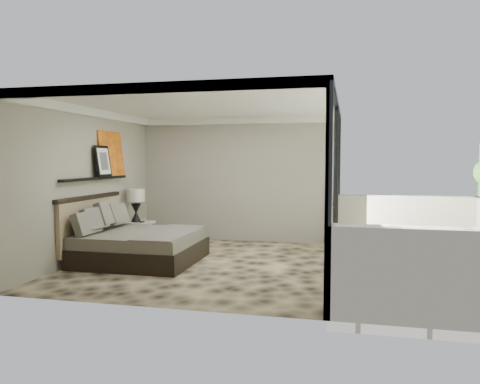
% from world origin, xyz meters
% --- Properties ---
extents(floor, '(5.00, 5.00, 0.00)m').
position_xyz_m(floor, '(0.00, 0.00, 0.00)').
color(floor, black).
rests_on(floor, ground).
extents(ceiling, '(4.50, 5.00, 0.02)m').
position_xyz_m(ceiling, '(0.00, 0.00, 2.79)').
color(ceiling, silver).
rests_on(ceiling, back_wall).
extents(back_wall, '(4.50, 0.02, 2.80)m').
position_xyz_m(back_wall, '(0.00, 2.49, 1.40)').
color(back_wall, gray).
rests_on(back_wall, floor).
extents(left_wall, '(0.02, 5.00, 2.80)m').
position_xyz_m(left_wall, '(-2.24, 0.00, 1.40)').
color(left_wall, gray).
rests_on(left_wall, floor).
extents(glass_wall, '(0.08, 5.00, 2.80)m').
position_xyz_m(glass_wall, '(2.25, 0.00, 1.40)').
color(glass_wall, white).
rests_on(glass_wall, floor).
extents(terrace_slab, '(3.00, 5.00, 0.12)m').
position_xyz_m(terrace_slab, '(3.75, 0.00, -0.06)').
color(terrace_slab, beige).
rests_on(terrace_slab, ground).
extents(picture_ledge, '(0.12, 2.20, 0.05)m').
position_xyz_m(picture_ledge, '(-2.18, 0.10, 1.50)').
color(picture_ledge, black).
rests_on(picture_ledge, left_wall).
extents(bed, '(2.06, 2.00, 1.14)m').
position_xyz_m(bed, '(-1.29, -0.09, 0.34)').
color(bed, black).
rests_on(bed, floor).
extents(nightstand, '(0.60, 0.60, 0.55)m').
position_xyz_m(nightstand, '(-1.93, 1.40, 0.27)').
color(nightstand, black).
rests_on(nightstand, floor).
extents(table_lamp, '(0.39, 0.39, 0.70)m').
position_xyz_m(table_lamp, '(-1.97, 1.35, 0.97)').
color(table_lamp, black).
rests_on(table_lamp, nightstand).
extents(abstract_canvas, '(0.13, 0.90, 0.90)m').
position_xyz_m(abstract_canvas, '(-2.19, 0.74, 1.97)').
color(abstract_canvas, '#AF0F12').
rests_on(abstract_canvas, picture_ledge).
extents(framed_print, '(0.11, 0.50, 0.60)m').
position_xyz_m(framed_print, '(-2.14, 0.31, 1.82)').
color(framed_print, black).
rests_on(framed_print, picture_ledge).
extents(ottoman, '(0.61, 0.61, 0.52)m').
position_xyz_m(ottoman, '(4.31, 1.00, 0.26)').
color(ottoman, silver).
rests_on(ottoman, terrace_slab).
extents(lounger, '(1.24, 1.83, 0.66)m').
position_xyz_m(lounger, '(3.09, 0.14, 0.20)').
color(lounger, silver).
rests_on(lounger, terrace_slab).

